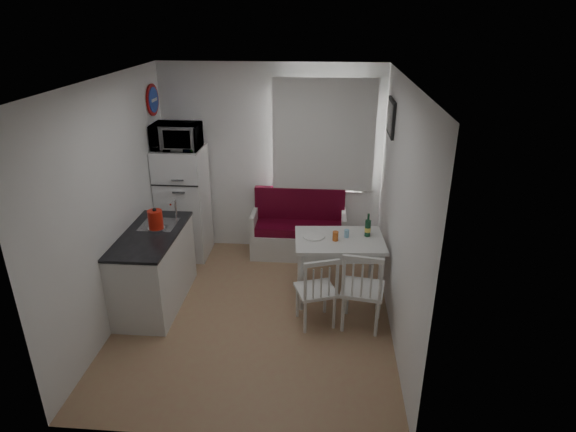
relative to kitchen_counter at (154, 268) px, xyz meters
name	(u,v)px	position (x,y,z in m)	size (l,w,h in m)	color
floor	(256,314)	(1.20, -0.16, -0.46)	(3.00, 3.50, 0.02)	#A87759
ceiling	(249,80)	(1.20, -0.16, 2.14)	(3.00, 3.50, 0.02)	white
wall_back	(272,160)	(1.20, 1.59, 0.84)	(3.00, 0.02, 2.60)	white
wall_front	(216,303)	(1.20, -1.91, 0.84)	(3.00, 0.02, 2.60)	white
wall_left	(113,204)	(-0.30, -0.16, 0.84)	(0.02, 3.50, 2.60)	white
wall_right	(399,213)	(2.70, -0.16, 0.84)	(0.02, 3.50, 2.60)	white
window	(324,139)	(1.90, 1.56, 1.17)	(1.22, 0.06, 1.47)	silver
curtain	(324,136)	(1.90, 1.49, 1.22)	(1.35, 0.02, 1.50)	white
kitchen_counter	(154,268)	(0.00, 0.00, 0.00)	(0.62, 1.32, 1.16)	silver
wall_sign	(153,100)	(-0.27, 1.29, 1.69)	(0.40, 0.40, 0.03)	#1B3CA2
picture_frame	(391,117)	(2.67, 0.94, 1.59)	(0.04, 0.52, 0.42)	black
bench	(299,234)	(1.59, 1.35, -0.14)	(1.31, 0.51, 0.94)	silver
dining_table	(339,245)	(2.13, 0.31, 0.22)	(1.07, 0.79, 0.76)	silver
chair_left	(316,285)	(1.88, -0.35, 0.07)	(0.51, 0.50, 0.46)	silver
chair_right	(364,283)	(2.38, -0.35, 0.12)	(0.50, 0.49, 0.50)	silver
fridge	(184,203)	(0.02, 1.24, 0.32)	(0.62, 0.62, 1.55)	white
microwave	(176,136)	(0.02, 1.19, 1.25)	(0.60, 0.40, 0.33)	white
kettle	(155,220)	(0.05, 0.08, 0.58)	(0.20, 0.20, 0.26)	red
wine_bottle	(368,225)	(2.45, 0.41, 0.45)	(0.07, 0.07, 0.28)	#164528
drinking_glass_orange	(335,236)	(2.08, 0.26, 0.37)	(0.07, 0.07, 0.11)	orange
drinking_glass_blue	(347,233)	(2.21, 0.36, 0.36)	(0.06, 0.06, 0.09)	#8BC8ED
plate	(314,236)	(1.83, 0.33, 0.32)	(0.26, 0.26, 0.02)	white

